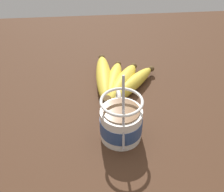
{
  "coord_description": "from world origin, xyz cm",
  "views": [
    {
      "loc": [
        -53.68,
        9.28,
        52.38
      ],
      "look_at": [
        -0.74,
        5.12,
        7.79
      ],
      "focal_mm": 50.0,
      "sensor_mm": 36.0,
      "label": 1
    }
  ],
  "objects": [
    {
      "name": "table",
      "position": [
        0.0,
        0.0,
        1.73
      ],
      "size": [
        98.27,
        98.27,
        3.45
      ],
      "color": "#422819",
      "rests_on": "ground"
    },
    {
      "name": "coffee_mug",
      "position": [
        -8.69,
        3.89,
        7.39
      ],
      "size": [
        13.17,
        8.77,
        17.01
      ],
      "color": "white",
      "rests_on": "table"
    },
    {
      "name": "banana_bunch",
      "position": [
        7.64,
        3.28,
        5.29
      ],
      "size": [
        21.91,
        15.94,
        4.26
      ],
      "color": "#4C381E",
      "rests_on": "table"
    }
  ]
}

